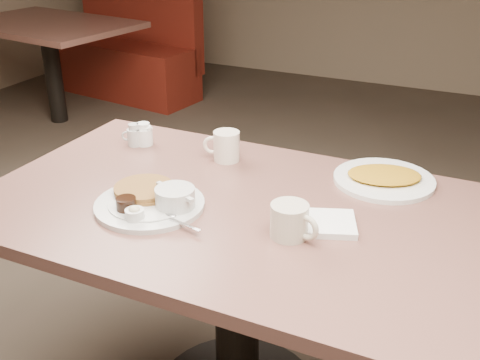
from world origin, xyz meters
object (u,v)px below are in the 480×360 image
at_px(hash_plate, 384,178).
at_px(coffee_mug_near, 291,221).
at_px(booth_back_left, 123,49).
at_px(diner_table, 237,255).
at_px(coffee_mug_far, 226,146).
at_px(creamer_left, 134,136).
at_px(creamer_right, 144,135).
at_px(main_plate, 153,200).

bearing_deg(hash_plate, coffee_mug_near, -109.02).
xyz_separation_m(hash_plate, booth_back_left, (-2.69, 2.36, -0.35)).
height_order(diner_table, coffee_mug_far, coffee_mug_far).
distance_m(coffee_mug_far, creamer_left, 0.35).
bearing_deg(creamer_right, main_plate, -53.13).
distance_m(creamer_right, hash_plate, 0.84).
bearing_deg(diner_table, coffee_mug_near, -26.14).
xyz_separation_m(main_plate, coffee_mug_far, (0.04, 0.38, 0.03)).
relative_size(main_plate, coffee_mug_near, 2.72).
distance_m(diner_table, coffee_mug_far, 0.39).
height_order(diner_table, hash_plate, hash_plate).
height_order(diner_table, creamer_left, creamer_left).
distance_m(creamer_left, creamer_right, 0.03).
bearing_deg(main_plate, hash_plate, 38.44).
height_order(coffee_mug_far, creamer_right, coffee_mug_far).
xyz_separation_m(main_plate, coffee_mug_near, (0.41, 0.01, 0.02)).
distance_m(hash_plate, booth_back_left, 3.59).
relative_size(coffee_mug_far, creamer_right, 1.40).
xyz_separation_m(diner_table, coffee_mug_far, (-0.17, 0.27, 0.22)).
distance_m(diner_table, main_plate, 0.30).
distance_m(coffee_mug_far, creamer_right, 0.33).
bearing_deg(booth_back_left, main_plate, -52.68).
distance_m(diner_table, coffee_mug_near, 0.31).
distance_m(main_plate, creamer_left, 0.48).
relative_size(creamer_left, hash_plate, 0.20).
distance_m(coffee_mug_near, creamer_left, 0.80).
height_order(creamer_left, booth_back_left, booth_back_left).
xyz_separation_m(creamer_left, booth_back_left, (-1.82, 2.44, -0.38)).
distance_m(coffee_mug_near, hash_plate, 0.45).
bearing_deg(creamer_right, coffee_mug_near, -28.10).
relative_size(creamer_right, hash_plate, 0.24).
bearing_deg(coffee_mug_near, creamer_right, 151.90).
height_order(coffee_mug_far, booth_back_left, booth_back_left).
bearing_deg(creamer_left, booth_back_left, 126.76).
bearing_deg(creamer_right, diner_table, -28.86).
xyz_separation_m(diner_table, creamer_right, (-0.50, 0.27, 0.21)).
bearing_deg(booth_back_left, creamer_left, -53.24).
height_order(diner_table, booth_back_left, booth_back_left).
height_order(diner_table, coffee_mug_near, coffee_mug_near).
relative_size(coffee_mug_near, booth_back_left, 0.09).
bearing_deg(hash_plate, coffee_mug_far, -173.90).
bearing_deg(coffee_mug_near, diner_table, 153.86).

